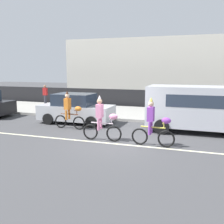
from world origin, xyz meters
The scene contains 11 objects.
ground_plane centered at (0.00, 0.00, 0.00)m, with size 80.00×80.00×0.00m, color #424244.
road_centre_line centered at (0.00, -0.50, 0.00)m, with size 36.00×0.14×0.01m, color beige.
sidewalk_curb centered at (0.00, 6.50, 0.07)m, with size 60.00×5.00×0.15m, color #9E9B93.
fence_line centered at (0.00, 9.40, 0.70)m, with size 40.00×0.08×1.40m, color black.
building_backdrop centered at (4.00, 18.00, 2.93)m, with size 28.00×8.00×5.87m, color beige.
parade_cyclist_orange centered at (-3.07, 1.34, 0.84)m, with size 1.72×0.50×1.92m.
parade_cyclist_pink centered at (-0.75, -0.19, 0.84)m, with size 1.72×0.50×1.92m.
parade_cyclist_purple centered at (1.41, -0.30, 0.84)m, with size 1.72×0.50×1.92m.
parked_van_silver centered at (3.23, 2.70, 1.28)m, with size 5.00×2.22×2.18m.
parked_car_silver centered at (-3.44, 2.76, 0.78)m, with size 4.10×1.92×1.64m.
pedestrian_onlooker centered at (-8.11, 7.00, 1.01)m, with size 0.32×0.20×1.62m.
Camera 1 is at (3.05, -10.21, 3.00)m, focal length 42.00 mm.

